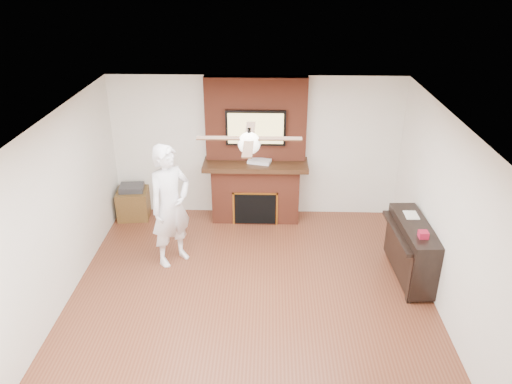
{
  "coord_description": "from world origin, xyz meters",
  "views": [
    {
      "loc": [
        0.23,
        -5.4,
        4.29
      ],
      "look_at": [
        0.05,
        0.9,
        1.27
      ],
      "focal_mm": 35.0,
      "sensor_mm": 36.0,
      "label": 1
    }
  ],
  "objects_px": {
    "fireplace": "(256,165)",
    "side_table": "(133,202)",
    "piano": "(411,249)",
    "person": "(170,206)"
  },
  "relations": [
    {
      "from": "piano",
      "to": "fireplace",
      "type": "bearing_deg",
      "value": 138.91
    },
    {
      "from": "person",
      "to": "side_table",
      "type": "xyz_separation_m",
      "value": [
        -0.97,
        1.4,
        -0.66
      ]
    },
    {
      "from": "fireplace",
      "to": "side_table",
      "type": "distance_m",
      "value": 2.3
    },
    {
      "from": "person",
      "to": "side_table",
      "type": "distance_m",
      "value": 1.83
    },
    {
      "from": "fireplace",
      "to": "piano",
      "type": "distance_m",
      "value": 2.96
    },
    {
      "from": "side_table",
      "to": "piano",
      "type": "distance_m",
      "value": 4.8
    },
    {
      "from": "side_table",
      "to": "fireplace",
      "type": "bearing_deg",
      "value": -4.63
    },
    {
      "from": "side_table",
      "to": "piano",
      "type": "height_order",
      "value": "piano"
    },
    {
      "from": "fireplace",
      "to": "piano",
      "type": "height_order",
      "value": "fireplace"
    },
    {
      "from": "fireplace",
      "to": "side_table",
      "type": "xyz_separation_m",
      "value": [
        -2.19,
        -0.07,
        -0.71
      ]
    }
  ]
}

